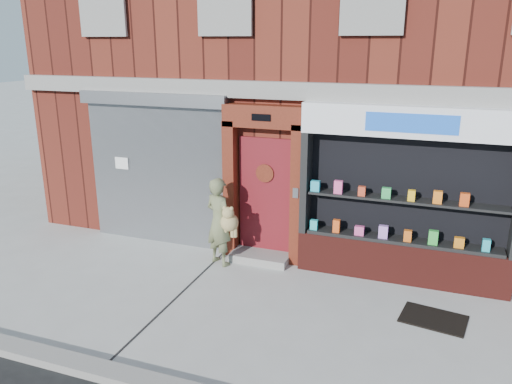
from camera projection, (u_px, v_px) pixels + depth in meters
The scene contains 7 objects.
ground at pixel (269, 312), 7.62m from camera, with size 80.00×80.00×0.00m, color #9E9E99.
building at pixel (351, 40), 11.85m from camera, with size 12.00×8.16×8.00m.
shutter_bay at pixel (157, 160), 9.84m from camera, with size 3.10×0.30×3.04m.
red_door_bay at pixel (264, 184), 9.12m from camera, with size 1.52×0.58×2.90m.
pharmacy_bay at pixel (404, 204), 8.28m from camera, with size 3.50×0.41×3.00m.
woman at pixel (220, 221), 9.04m from camera, with size 0.75×0.60×1.65m.
doormat at pixel (433, 319), 7.40m from camera, with size 0.92×0.65×0.02m, color black.
Camera 1 is at (2.12, -6.43, 3.95)m, focal length 35.00 mm.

